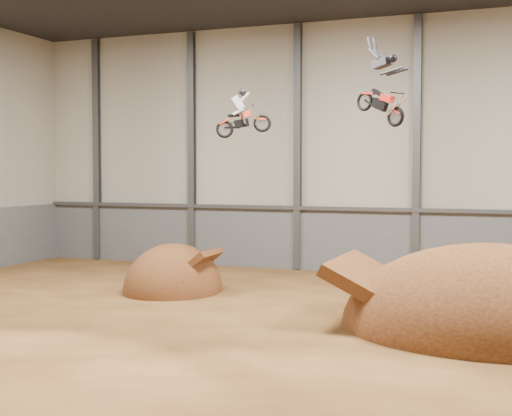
{
  "coord_description": "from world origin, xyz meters",
  "views": [
    {
      "loc": [
        8.88,
        -23.89,
        5.66
      ],
      "look_at": [
        -1.75,
        4.0,
        4.09
      ],
      "focal_mm": 50.0,
      "sensor_mm": 36.0,
      "label": 1
    }
  ],
  "objects": [
    {
      "name": "fmx_rider_b",
      "position": [
        3.48,
        3.17,
        9.02
      ],
      "size": [
        3.96,
        2.72,
        3.79
      ],
      "primitive_type": null,
      "rotation": [
        0.0,
        0.42,
        -0.5
      ],
      "color": "red"
    },
    {
      "name": "floor",
      "position": [
        0.0,
        0.0,
        0.0
      ],
      "size": [
        40.0,
        40.0,
        0.0
      ],
      "primitive_type": "plane",
      "color": "#4A2C13",
      "rests_on": "ground"
    },
    {
      "name": "takeoff_ramp",
      "position": [
        -6.53,
        5.68,
        0.0
      ],
      "size": [
        4.52,
        5.21,
        4.52
      ],
      "primitive_type": "ellipsoid",
      "color": "#402110",
      "rests_on": "ground"
    },
    {
      "name": "steel_column_1",
      "position": [
        -10.0,
        14.8,
        7.0
      ],
      "size": [
        0.4,
        0.36,
        13.9
      ],
      "primitive_type": "cube",
      "color": "#47494F",
      "rests_on": "ground"
    },
    {
      "name": "steel_column_0",
      "position": [
        -16.67,
        14.8,
        7.0
      ],
      "size": [
        0.4,
        0.36,
        13.9
      ],
      "primitive_type": "cube",
      "color": "#47494F",
      "rests_on": "ground"
    },
    {
      "name": "lower_band_back",
      "position": [
        0.0,
        14.9,
        1.75
      ],
      "size": [
        39.8,
        0.18,
        3.5
      ],
      "primitive_type": "cube",
      "color": "#5C5E64",
      "rests_on": "ground"
    },
    {
      "name": "steel_column_3",
      "position": [
        3.33,
        14.8,
        7.0
      ],
      "size": [
        0.4,
        0.36,
        13.9
      ],
      "primitive_type": "cube",
      "color": "#47494F",
      "rests_on": "ground"
    },
    {
      "name": "landing_ramp",
      "position": [
        7.77,
        2.58,
        0.0
      ],
      "size": [
        10.65,
        9.42,
        6.15
      ],
      "primitive_type": "ellipsoid",
      "color": "#402110",
      "rests_on": "ground"
    },
    {
      "name": "steel_column_2",
      "position": [
        -3.33,
        14.8,
        7.0
      ],
      "size": [
        0.4,
        0.36,
        13.9
      ],
      "primitive_type": "cube",
      "color": "#47494F",
      "rests_on": "ground"
    },
    {
      "name": "steel_rail",
      "position": [
        0.0,
        14.75,
        3.55
      ],
      "size": [
        39.8,
        0.35,
        0.2
      ],
      "primitive_type": "cube",
      "color": "#47494F",
      "rests_on": "lower_band_back"
    },
    {
      "name": "back_wall",
      "position": [
        0.0,
        15.0,
        7.0
      ],
      "size": [
        40.0,
        0.1,
        14.0
      ],
      "primitive_type": "cube",
      "color": "#A8A294",
      "rests_on": "ground"
    },
    {
      "name": "fmx_rider_a",
      "position": [
        -2.42,
        4.41,
        8.25
      ],
      "size": [
        2.8,
        1.68,
        2.46
      ],
      "primitive_type": null,
      "rotation": [
        0.0,
        -0.16,
        0.32
      ],
      "color": "red"
    }
  ]
}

